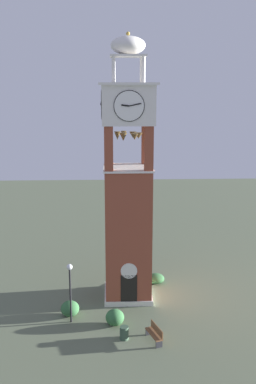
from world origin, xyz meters
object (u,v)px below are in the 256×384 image
object	(u,v)px
clock_tower	(128,196)
lamp_post	(70,282)
park_bench	(155,333)
trash_bin	(124,333)

from	to	relation	value
clock_tower	lamp_post	size ratio (longest dim) A/B	4.57
clock_tower	park_bench	xyz separation A→B (m)	(1.34, -5.87, -6.85)
clock_tower	park_bench	size ratio (longest dim) A/B	10.75
clock_tower	trash_bin	distance (m)	8.93
lamp_post	trash_bin	size ratio (longest dim) A/B	4.87
clock_tower	park_bench	world-z (taller)	clock_tower
park_bench	trash_bin	size ratio (longest dim) A/B	2.07
clock_tower	trash_bin	size ratio (longest dim) A/B	22.25
lamp_post	trash_bin	distance (m)	4.53
park_bench	trash_bin	distance (m)	1.81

